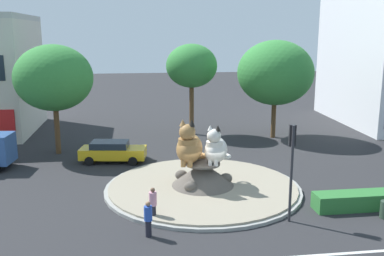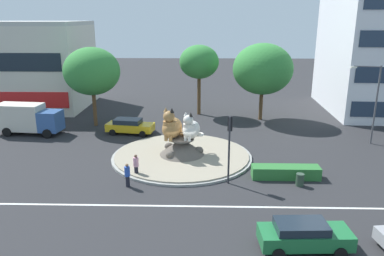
{
  "view_description": "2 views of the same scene",
  "coord_description": "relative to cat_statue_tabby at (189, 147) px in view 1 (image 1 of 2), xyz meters",
  "views": [
    {
      "loc": [
        -3.99,
        -24.53,
        9.21
      ],
      "look_at": [
        -0.63,
        0.19,
        3.77
      ],
      "focal_mm": 40.7,
      "sensor_mm": 36.0,
      "label": 1
    },
    {
      "loc": [
        1.63,
        -29.66,
        11.37
      ],
      "look_at": [
        0.85,
        0.38,
        2.48
      ],
      "focal_mm": 35.08,
      "sensor_mm": 36.0,
      "label": 2
    }
  ],
  "objects": [
    {
      "name": "cat_statue_white",
      "position": [
        1.57,
        -0.07,
        -0.14
      ],
      "size": [
        2.1,
        2.41,
        2.38
      ],
      "rotation": [
        0.0,
        0.0,
        -1.98
      ],
      "color": "silver",
      "rests_on": "roundabout_island"
    },
    {
      "name": "pedestrian_blue_shirt",
      "position": [
        -2.65,
        -5.81,
        -1.78
      ],
      "size": [
        0.38,
        0.38,
        1.72
      ],
      "rotation": [
        0.0,
        0.0,
        1.78
      ],
      "color": "black",
      "rests_on": "ground"
    },
    {
      "name": "traffic_light_mast",
      "position": [
        4.41,
        -4.96,
        0.74
      ],
      "size": [
        0.36,
        0.45,
        4.9
      ],
      "rotation": [
        0.0,
        0.0,
        1.37
      ],
      "color": "#2D2D33",
      "rests_on": "ground"
    },
    {
      "name": "clipped_hedge_strip",
      "position": [
        8.67,
        -4.02,
        -2.24
      ],
      "size": [
        4.95,
        1.2,
        0.9
      ],
      "primitive_type": "cube",
      "color": "#2D7033",
      "rests_on": "ground"
    },
    {
      "name": "second_tree_near_tower",
      "position": [
        2.14,
        14.76,
        3.62
      ],
      "size": [
        4.65,
        4.65,
        8.32
      ],
      "color": "brown",
      "rests_on": "ground"
    },
    {
      "name": "roundabout_island",
      "position": [
        0.82,
        -0.0,
        -2.25
      ],
      "size": [
        11.75,
        11.75,
        1.68
      ],
      "color": "gray",
      "rests_on": "ground"
    },
    {
      "name": "sedan_on_far_lane",
      "position": [
        -4.8,
        6.59,
        -1.87
      ],
      "size": [
        4.94,
        2.59,
        1.54
      ],
      "rotation": [
        0.0,
        0.0,
        -0.15
      ],
      "color": "gold",
      "rests_on": "ground"
    },
    {
      "name": "ground_plane",
      "position": [
        0.82,
        -0.0,
        -2.69
      ],
      "size": [
        160.0,
        160.0,
        0.0
      ],
      "primitive_type": "plane",
      "color": "#28282B"
    },
    {
      "name": "broadleaf_tree_behind_island",
      "position": [
        -9.11,
        9.52,
        3.23
      ],
      "size": [
        5.9,
        5.9,
        8.44
      ],
      "color": "brown",
      "rests_on": "ground"
    },
    {
      "name": "cat_statue_tabby",
      "position": [
        0.0,
        0.0,
        0.0
      ],
      "size": [
        2.4,
        2.8,
        2.75
      ],
      "rotation": [
        0.0,
        0.0,
        -1.89
      ],
      "color": "#9E703D",
      "rests_on": "roundabout_island"
    },
    {
      "name": "pedestrian_pink_shirt",
      "position": [
        -2.35,
        -4.04,
        -1.78
      ],
      "size": [
        0.39,
        0.39,
        1.73
      ],
      "rotation": [
        0.0,
        0.0,
        1.06
      ],
      "color": "black",
      "rests_on": "ground"
    },
    {
      "name": "third_tree_left",
      "position": [
        9.27,
        12.48,
        3.14
      ],
      "size": [
        6.69,
        6.69,
        8.68
      ],
      "color": "brown",
      "rests_on": "ground"
    }
  ]
}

